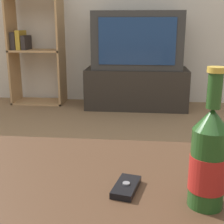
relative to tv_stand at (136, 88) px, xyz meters
name	(u,v)px	position (x,y,z in m)	size (l,w,h in m)	color
tv_stand	(136,88)	(0.00, 0.00, 0.00)	(1.02, 0.46, 0.40)	#28231E
television	(137,40)	(0.00, 0.00, 0.48)	(0.88, 0.40, 0.55)	#2D2D2D
bookshelf	(34,49)	(-1.09, 0.09, 0.38)	(0.55, 0.30, 1.13)	tan
beer_bottle	(208,160)	(0.19, -2.61, 0.38)	(0.07, 0.07, 0.27)	#1E4219
cell_phone	(126,187)	(0.04, -2.57, 0.29)	(0.06, 0.10, 0.02)	black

